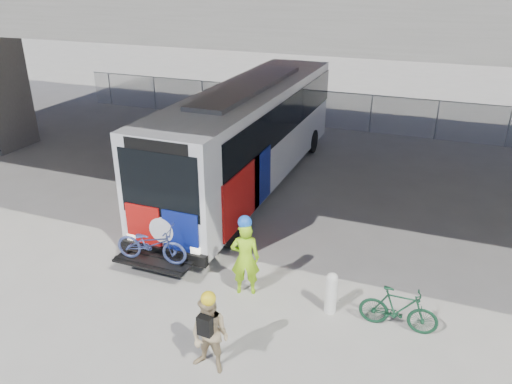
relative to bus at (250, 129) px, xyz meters
The scene contains 7 objects.
ground 4.93m from the bus, 63.34° to the right, with size 160.00×160.00×0.00m, color #9E9991.
bus is the anchor object (origin of this frame).
chainlink_fence 8.29m from the bus, 75.99° to the left, with size 30.00×0.06×30.00m.
bollard 7.93m from the bus, 54.26° to the right, with size 0.27×0.27×1.04m.
cyclist_hivis 6.86m from the bus, 68.92° to the right, with size 0.81×0.66×2.08m.
cyclist_tan 9.46m from the bus, 72.64° to the right, with size 0.85×0.69×1.83m.
bike_parked 8.92m from the bus, 46.47° to the right, with size 0.48×1.69×1.02m, color #143F27.
Camera 1 is at (4.38, -11.70, 7.22)m, focal length 35.00 mm.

